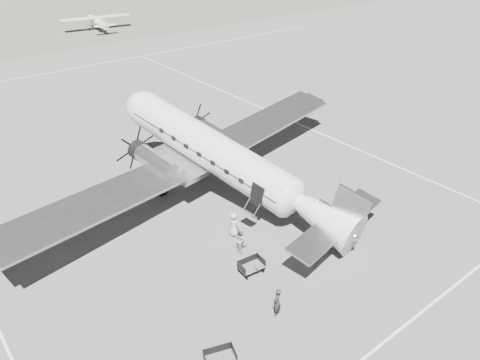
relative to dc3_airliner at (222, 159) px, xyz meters
name	(u,v)px	position (x,y,z in m)	size (l,w,h in m)	color
ground	(256,196)	(1.80, -1.56, -2.97)	(260.00, 260.00, 0.00)	slate
taxi_line_near	(429,307)	(1.80, -15.56, -2.97)	(60.00, 0.15, 0.01)	white
taxi_line_right	(362,151)	(13.80, -1.56, -2.97)	(0.15, 80.00, 0.01)	white
taxi_line_horizon	(59,71)	(1.80, 38.44, -2.97)	(90.00, 0.15, 0.01)	white
dc3_airliner	(222,159)	(0.00, 0.00, 0.00)	(31.20, 21.65, 5.94)	#B0AFB2
light_plane_right	(97,23)	(16.16, 58.90, -1.72)	(12.09, 9.81, 2.51)	white
baggage_cart_near	(251,267)	(-3.73, -7.75, -2.55)	(1.48, 1.05, 0.84)	#5D5D5D
baggage_cart_far	(220,359)	(-8.88, -11.76, -2.56)	(1.47, 1.04, 0.83)	#5D5D5D
ground_crew	(277,302)	(-4.76, -11.02, -2.15)	(0.60, 0.39, 1.64)	#2C2C2C
ramp_agent	(241,239)	(-2.94, -5.79, -2.14)	(0.81, 0.63, 1.66)	#B5B5B2
passenger	(234,224)	(-2.31, -4.30, -2.14)	(0.81, 0.53, 1.66)	#BBBBB8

